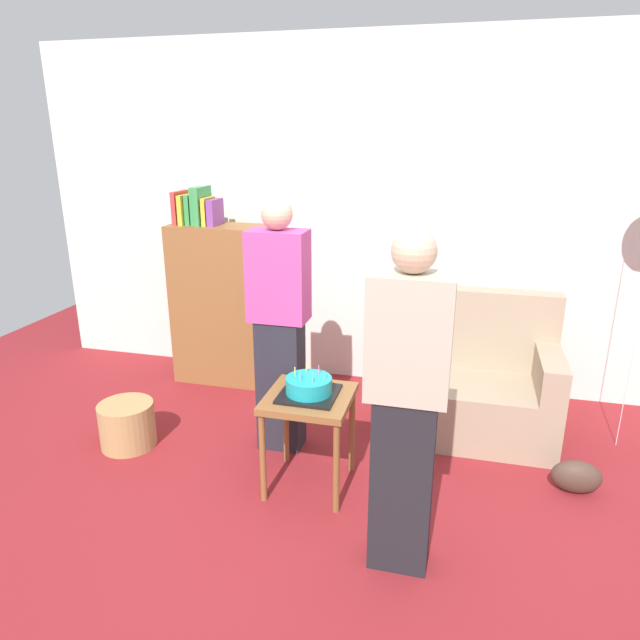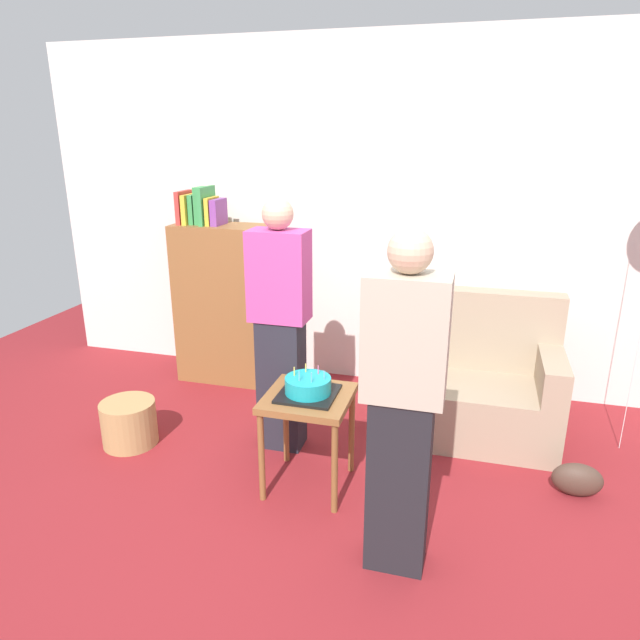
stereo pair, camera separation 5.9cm
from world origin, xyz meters
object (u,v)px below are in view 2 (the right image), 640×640
object	(u,v)px
bookshelf	(226,301)
side_table	(308,409)
couch	(474,385)
person_blowing_candles	(280,327)
handbag	(577,480)
wicker_basket	(129,423)
birthday_cake	(308,387)
person_holding_cake	(402,407)

from	to	relation	value
bookshelf	side_table	bearing A→B (deg)	-49.99
couch	person_blowing_candles	world-z (taller)	person_blowing_candles
side_table	handbag	bearing A→B (deg)	11.70
wicker_basket	handbag	world-z (taller)	wicker_basket
handbag	person_blowing_candles	bearing A→B (deg)	177.42
bookshelf	handbag	distance (m)	2.85
couch	wicker_basket	size ratio (longest dim) A/B	3.06
bookshelf	person_blowing_candles	distance (m)	1.22
couch	handbag	xyz separation A→B (m)	(0.61, -0.62, -0.24)
birthday_cake	wicker_basket	world-z (taller)	birthday_cake
couch	side_table	world-z (taller)	couch
birthday_cake	handbag	size ratio (longest dim) A/B	1.14
person_blowing_candles	handbag	world-z (taller)	person_blowing_candles
birthday_cake	couch	bearing A→B (deg)	45.77
couch	person_blowing_candles	size ratio (longest dim) A/B	0.67
side_table	bookshelf	bearing A→B (deg)	130.01
bookshelf	couch	bearing A→B (deg)	-10.54
person_blowing_candles	person_holding_cake	bearing A→B (deg)	-62.09
birthday_cake	bookshelf	bearing A→B (deg)	130.01
side_table	handbag	distance (m)	1.60
birthday_cake	person_holding_cake	xyz separation A→B (m)	(0.59, -0.50, 0.20)
couch	person_blowing_candles	xyz separation A→B (m)	(-1.21, -0.54, 0.49)
couch	birthday_cake	world-z (taller)	couch
person_blowing_candles	person_holding_cake	xyz separation A→B (m)	(0.89, -0.89, 0.00)
couch	birthday_cake	bearing A→B (deg)	-134.23
wicker_basket	person_holding_cake	bearing A→B (deg)	-18.38
couch	handbag	bearing A→B (deg)	-45.63
bookshelf	wicker_basket	bearing A→B (deg)	-99.31
bookshelf	person_blowing_candles	bearing A→B (deg)	-48.83
person_holding_cake	person_blowing_candles	bearing A→B (deg)	-41.20
bookshelf	birthday_cake	bearing A→B (deg)	-49.99
person_holding_cake	handbag	size ratio (longest dim) A/B	5.82
birthday_cake	wicker_basket	xyz separation A→B (m)	(-1.29, 0.13, -0.48)
person_blowing_candles	handbag	size ratio (longest dim) A/B	5.82
person_holding_cake	couch	bearing A→B (deg)	-98.76
bookshelf	wicker_basket	world-z (taller)	bookshelf
couch	birthday_cake	distance (m)	1.34
couch	birthday_cake	xyz separation A→B (m)	(-0.91, -0.93, 0.29)
bookshelf	handbag	world-z (taller)	bookshelf
person_blowing_candles	person_holding_cake	size ratio (longest dim) A/B	1.00
person_blowing_candles	wicker_basket	world-z (taller)	person_blowing_candles
bookshelf	person_holding_cake	xyz separation A→B (m)	(1.69, -1.80, 0.15)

